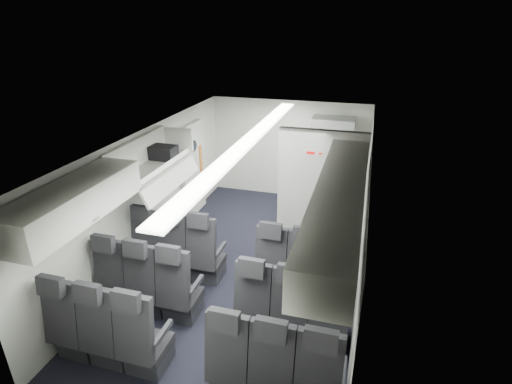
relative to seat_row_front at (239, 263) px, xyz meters
The scene contains 14 objects.
cabin_shell 0.90m from the seat_row_front, 90.00° to the left, with size 3.41×6.01×2.16m.
seat_row_front is the anchor object (origin of this frame).
seat_row_mid 0.90m from the seat_row_front, 90.00° to the right, with size 3.33×0.56×1.24m.
seat_row_rear 1.80m from the seat_row_front, 90.00° to the right, with size 3.33×0.56×1.24m.
overhead_bin_left_rear 2.50m from the seat_row_front, 133.68° to the right, with size 0.53×1.80×0.40m.
overhead_bin_left_front_open 1.98m from the seat_row_front, 168.87° to the left, with size 0.64×1.70×0.72m.
overhead_bin_right_rear 2.50m from the seat_row_front, 46.32° to the right, with size 0.53×1.80×0.40m.
overhead_bin_right_front 2.04m from the seat_row_front, 11.46° to the left, with size 0.53×1.70×0.40m.
bulkhead_partition 1.79m from the seat_row_front, 53.69° to the left, with size 1.40×0.15×2.13m.
galley_unit 3.43m from the seat_row_front, 73.72° to the left, with size 0.85×0.52×1.90m.
boarding_door 2.71m from the seat_row_front, 128.16° to the left, with size 0.12×1.27×1.86m.
flight_attendant 2.13m from the seat_row_front, 82.16° to the left, with size 0.56×0.37×1.54m, color black.
carry_on_bag 2.07m from the seat_row_front, 156.21° to the left, with size 0.40×0.28×0.24m, color black.
papers 2.17m from the seat_row_front, 76.80° to the left, with size 0.19×0.02×0.13m, color white.
Camera 1 is at (1.61, -5.25, 3.70)m, focal length 28.00 mm.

